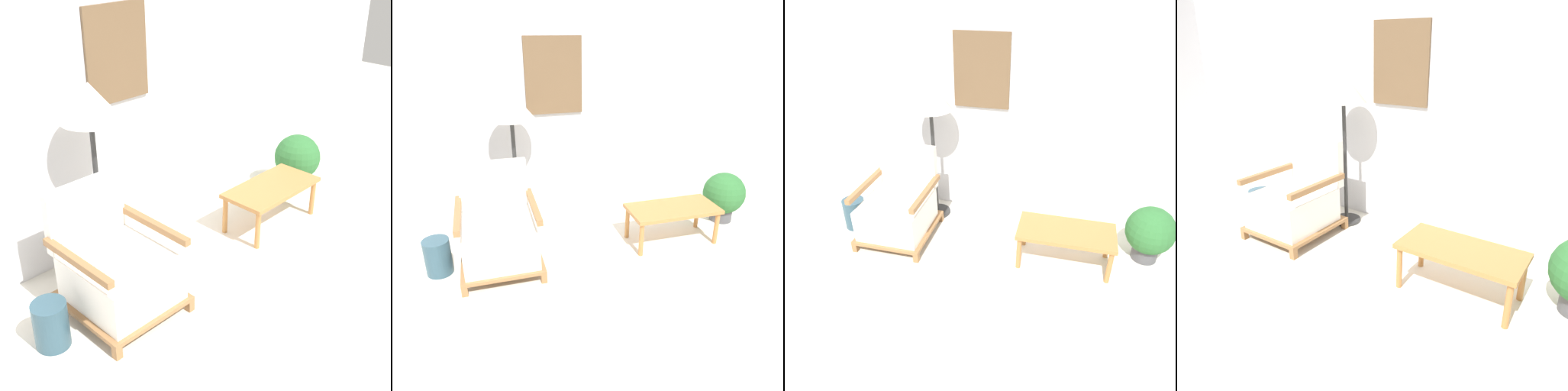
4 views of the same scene
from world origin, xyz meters
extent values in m
plane|color=silver|center=(0.00, 0.00, 0.00)|extent=(14.00, 14.00, 0.00)
cube|color=silver|center=(0.00, 2.05, 1.35)|extent=(8.00, 0.06, 2.70)
cube|color=brown|center=(0.18, 2.01, 1.55)|extent=(0.56, 0.02, 0.72)
cube|color=olive|center=(-0.83, 0.90, 0.04)|extent=(0.05, 0.05, 0.09)
cube|color=olive|center=(-0.18, 0.90, 0.04)|extent=(0.05, 0.05, 0.09)
cube|color=olive|center=(-0.83, 1.61, 0.04)|extent=(0.05, 0.05, 0.09)
cube|color=olive|center=(-0.18, 1.61, 0.04)|extent=(0.05, 0.05, 0.09)
cube|color=olive|center=(-0.51, 1.26, 0.10)|extent=(0.69, 0.75, 0.03)
cube|color=white|center=(-0.51, 1.24, 0.28)|extent=(0.61, 0.65, 0.32)
cube|color=white|center=(-0.51, 1.59, 0.66)|extent=(0.61, 0.08, 0.45)
cube|color=olive|center=(-0.82, 1.26, 0.56)|extent=(0.05, 0.69, 0.05)
cube|color=olive|center=(-0.19, 1.26, 0.56)|extent=(0.05, 0.69, 0.05)
cylinder|color=#2D2D2D|center=(-0.28, 1.76, 0.01)|extent=(0.29, 0.29, 0.03)
cylinder|color=#2D2D2D|center=(-0.28, 1.76, 0.62)|extent=(0.04, 0.04, 1.18)
cone|color=silver|center=(-0.28, 1.76, 1.34)|extent=(0.44, 0.44, 0.27)
cube|color=#B2753D|center=(1.16, 1.24, 0.35)|extent=(0.88, 0.44, 0.04)
cylinder|color=#B2753D|center=(0.77, 1.06, 0.17)|extent=(0.04, 0.04, 0.33)
cylinder|color=#B2753D|center=(1.56, 1.06, 0.17)|extent=(0.04, 0.04, 0.33)
cylinder|color=#B2753D|center=(0.77, 1.42, 0.17)|extent=(0.04, 0.04, 0.33)
cylinder|color=#B2753D|center=(1.56, 1.42, 0.17)|extent=(0.04, 0.04, 0.33)
cylinder|color=#2D4C5B|center=(-1.04, 1.30, 0.16)|extent=(0.23, 0.23, 0.32)
cylinder|color=#4C4C51|center=(1.92, 1.49, 0.07)|extent=(0.24, 0.24, 0.13)
sphere|color=#2D6B33|center=(1.92, 1.49, 0.32)|extent=(0.45, 0.45, 0.45)
camera|label=1|loc=(-2.31, -1.22, 2.50)|focal=50.00mm
camera|label=2|loc=(-0.57, -1.75, 1.98)|focal=35.00mm
camera|label=3|loc=(1.09, -1.66, 2.41)|focal=35.00mm
camera|label=4|loc=(1.97, -1.05, 1.70)|focal=35.00mm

